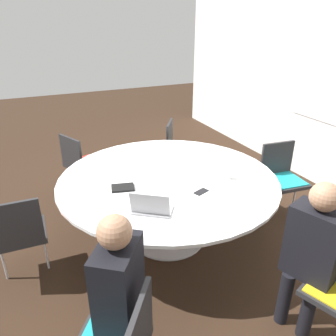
{
  "coord_description": "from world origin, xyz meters",
  "views": [
    {
      "loc": [
        2.66,
        -1.22,
        2.18
      ],
      "look_at": [
        0.0,
        0.0,
        0.83
      ],
      "focal_mm": 35.0,
      "sensor_mm": 36.0,
      "label": 1
    }
  ],
  "objects_px": {
    "chair_4": "(81,161)",
    "spiral_notebook": "(123,188)",
    "person_1": "(313,248)",
    "handbag": "(139,170)",
    "chair_3": "(179,146)",
    "laptop": "(151,207)",
    "coffee_cup": "(227,175)",
    "person_0": "(117,287)",
    "cell_phone": "(201,192)",
    "chair_5": "(18,231)",
    "chair_2": "(282,174)"
  },
  "relations": [
    {
      "from": "chair_4",
      "to": "spiral_notebook",
      "type": "bearing_deg",
      "value": -17.19
    },
    {
      "from": "person_1",
      "to": "handbag",
      "type": "xyz_separation_m",
      "value": [
        -2.86,
        -0.28,
        -0.57
      ]
    },
    {
      "from": "chair_3",
      "to": "laptop",
      "type": "xyz_separation_m",
      "value": [
        1.77,
        -1.12,
        0.27
      ]
    },
    {
      "from": "chair_4",
      "to": "person_1",
      "type": "distance_m",
      "value": 2.9
    },
    {
      "from": "chair_3",
      "to": "chair_4",
      "type": "height_order",
      "value": "same"
    },
    {
      "from": "chair_3",
      "to": "laptop",
      "type": "bearing_deg",
      "value": 1.0
    },
    {
      "from": "coffee_cup",
      "to": "person_0",
      "type": "bearing_deg",
      "value": -56.9
    },
    {
      "from": "handbag",
      "to": "coffee_cup",
      "type": "bearing_deg",
      "value": 10.08
    },
    {
      "from": "chair_4",
      "to": "spiral_notebook",
      "type": "distance_m",
      "value": 1.34
    },
    {
      "from": "chair_3",
      "to": "cell_phone",
      "type": "bearing_deg",
      "value": 13.82
    },
    {
      "from": "chair_3",
      "to": "chair_5",
      "type": "distance_m",
      "value": 2.48
    },
    {
      "from": "chair_5",
      "to": "person_1",
      "type": "height_order",
      "value": "person_1"
    },
    {
      "from": "spiral_notebook",
      "to": "cell_phone",
      "type": "relative_size",
      "value": 1.54
    },
    {
      "from": "chair_5",
      "to": "handbag",
      "type": "xyz_separation_m",
      "value": [
        -1.49,
        1.62,
        -0.38
      ]
    },
    {
      "from": "cell_phone",
      "to": "spiral_notebook",
      "type": "bearing_deg",
      "value": -119.92
    },
    {
      "from": "chair_3",
      "to": "handbag",
      "type": "bearing_deg",
      "value": -81.04
    },
    {
      "from": "chair_3",
      "to": "cell_phone",
      "type": "relative_size",
      "value": 5.58
    },
    {
      "from": "chair_5",
      "to": "chair_4",
      "type": "bearing_deg",
      "value": 60.5
    },
    {
      "from": "cell_phone",
      "to": "handbag",
      "type": "bearing_deg",
      "value": 178.42
    },
    {
      "from": "laptop",
      "to": "spiral_notebook",
      "type": "height_order",
      "value": "laptop"
    },
    {
      "from": "chair_2",
      "to": "chair_3",
      "type": "xyz_separation_m",
      "value": [
        -1.31,
        -0.69,
        0.0
      ]
    },
    {
      "from": "person_1",
      "to": "person_0",
      "type": "bearing_deg",
      "value": 61.79
    },
    {
      "from": "coffee_cup",
      "to": "chair_4",
      "type": "bearing_deg",
      "value": -143.68
    },
    {
      "from": "chair_3",
      "to": "cell_phone",
      "type": "distance_m",
      "value": 1.74
    },
    {
      "from": "laptop",
      "to": "cell_phone",
      "type": "distance_m",
      "value": 0.56
    },
    {
      "from": "chair_2",
      "to": "laptop",
      "type": "distance_m",
      "value": 1.89
    },
    {
      "from": "chair_5",
      "to": "laptop",
      "type": "bearing_deg",
      "value": -25.27
    },
    {
      "from": "coffee_cup",
      "to": "chair_3",
      "type": "bearing_deg",
      "value": 171.83
    },
    {
      "from": "chair_4",
      "to": "chair_5",
      "type": "bearing_deg",
      "value": -55.05
    },
    {
      "from": "chair_2",
      "to": "laptop",
      "type": "height_order",
      "value": "laptop"
    },
    {
      "from": "chair_4",
      "to": "coffee_cup",
      "type": "bearing_deg",
      "value": 12.52
    },
    {
      "from": "handbag",
      "to": "chair_5",
      "type": "bearing_deg",
      "value": -47.45
    },
    {
      "from": "chair_2",
      "to": "handbag",
      "type": "xyz_separation_m",
      "value": [
        -1.55,
        -1.22,
        -0.38
      ]
    },
    {
      "from": "chair_4",
      "to": "coffee_cup",
      "type": "distance_m",
      "value": 1.95
    },
    {
      "from": "chair_4",
      "to": "person_0",
      "type": "height_order",
      "value": "person_0"
    },
    {
      "from": "chair_2",
      "to": "handbag",
      "type": "relative_size",
      "value": 2.41
    },
    {
      "from": "chair_3",
      "to": "chair_4",
      "type": "xyz_separation_m",
      "value": [
        -0.05,
        -1.36,
        0.0
      ]
    },
    {
      "from": "laptop",
      "to": "chair_2",
      "type": "bearing_deg",
      "value": -129.88
    },
    {
      "from": "chair_5",
      "to": "person_0",
      "type": "bearing_deg",
      "value": -63.4
    },
    {
      "from": "chair_3",
      "to": "coffee_cup",
      "type": "relative_size",
      "value": 8.87
    },
    {
      "from": "chair_4",
      "to": "chair_5",
      "type": "distance_m",
      "value": 1.52
    },
    {
      "from": "spiral_notebook",
      "to": "cell_phone",
      "type": "distance_m",
      "value": 0.73
    },
    {
      "from": "chair_3",
      "to": "laptop",
      "type": "relative_size",
      "value": 2.22
    },
    {
      "from": "laptop",
      "to": "coffee_cup",
      "type": "height_order",
      "value": "laptop"
    },
    {
      "from": "chair_2",
      "to": "handbag",
      "type": "bearing_deg",
      "value": -45.47
    },
    {
      "from": "person_0",
      "to": "handbag",
      "type": "bearing_deg",
      "value": 13.82
    },
    {
      "from": "chair_2",
      "to": "chair_5",
      "type": "height_order",
      "value": "same"
    },
    {
      "from": "person_0",
      "to": "person_1",
      "type": "relative_size",
      "value": 1.0
    },
    {
      "from": "chair_2",
      "to": "handbag",
      "type": "height_order",
      "value": "chair_2"
    },
    {
      "from": "chair_5",
      "to": "coffee_cup",
      "type": "relative_size",
      "value": 8.87
    }
  ]
}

